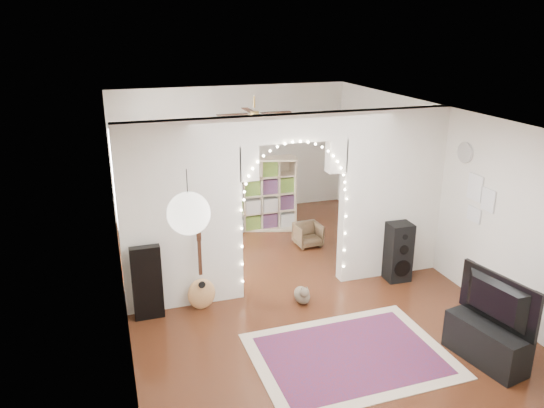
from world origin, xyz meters
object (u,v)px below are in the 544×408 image
object	(u,v)px
acoustic_guitar	(201,282)
media_console	(486,343)
floor_speaker	(398,252)
dining_chair_left	(228,219)
bookcase	(260,194)
dining_table	(189,188)
dining_chair_right	(308,235)

from	to	relation	value
acoustic_guitar	media_console	distance (m)	3.80
floor_speaker	dining_chair_left	world-z (taller)	floor_speaker
bookcase	dining_table	xyz separation A→B (m)	(-1.22, 0.99, -0.05)
dining_table	dining_chair_left	world-z (taller)	dining_table
acoustic_guitar	floor_speaker	xyz separation A→B (m)	(3.15, -0.03, 0.04)
dining_table	bookcase	bearing A→B (deg)	-48.39
acoustic_guitar	dining_chair_right	size ratio (longest dim) A/B	2.14
floor_speaker	dining_chair_left	size ratio (longest dim) A/B	1.78
bookcase	dining_chair_left	distance (m)	0.79
acoustic_guitar	dining_chair_left	world-z (taller)	acoustic_guitar
dining_chair_right	bookcase	bearing A→B (deg)	116.35
floor_speaker	dining_chair_right	distance (m)	1.93
media_console	acoustic_guitar	bearing A→B (deg)	132.27
floor_speaker	bookcase	xyz separation A→B (m)	(-1.45, 2.79, 0.25)
floor_speaker	dining_table	xyz separation A→B (m)	(-2.67, 3.78, 0.21)
acoustic_guitar	floor_speaker	world-z (taller)	acoustic_guitar
acoustic_guitar	floor_speaker	bearing A→B (deg)	-9.26
acoustic_guitar	dining_table	bearing A→B (deg)	74.12
floor_speaker	dining_chair_right	xyz separation A→B (m)	(-0.85, 1.72, -0.26)
acoustic_guitar	media_console	bearing A→B (deg)	-45.54
acoustic_guitar	floor_speaker	size ratio (longest dim) A/B	1.05
floor_speaker	dining_chair_right	size ratio (longest dim) A/B	2.04
dining_chair_left	dining_table	bearing A→B (deg)	105.13
floor_speaker	acoustic_guitar	bearing A→B (deg)	-178.71
floor_speaker	bookcase	bearing A→B (deg)	119.32
floor_speaker	dining_chair_left	distance (m)	3.56
bookcase	dining_table	bearing A→B (deg)	157.85
floor_speaker	dining_table	world-z (taller)	floor_speaker
bookcase	dining_chair_left	size ratio (longest dim) A/B	2.73
media_console	dining_chair_left	distance (m)	5.49
bookcase	dining_chair_left	xyz separation A→B (m)	(-0.62, 0.09, -0.49)
floor_speaker	dining_chair_left	bearing A→B (deg)	127.58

